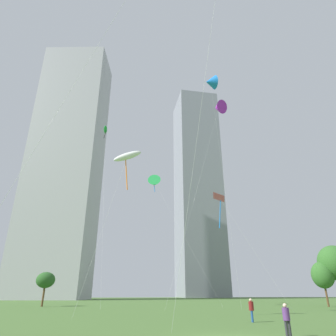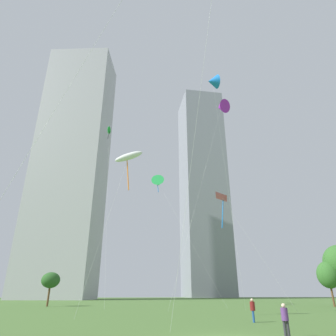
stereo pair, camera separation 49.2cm
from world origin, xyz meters
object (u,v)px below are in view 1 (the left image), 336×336
object	(u,v)px
kite_flying_2	(105,130)
kite_flying_8	(155,182)
person_standing_1	(251,308)
distant_highrise_1	(67,161)
person_standing_2	(286,317)
park_tree_0	(334,263)
park_tree_1	(46,280)
kite_flying_4	(219,108)
kite_flying_3	(127,157)
kite_flying_7	(219,200)
kite_flying_6	(211,82)
distant_highrise_0	(197,188)
park_tree_2	(323,275)

from	to	relation	value
kite_flying_2	kite_flying_8	world-z (taller)	kite_flying_2
person_standing_1	distant_highrise_1	size ratio (longest dim) A/B	0.02
person_standing_2	park_tree_0	world-z (taller)	park_tree_0
person_standing_2	kite_flying_8	xyz separation A→B (m)	(-3.00, 35.37, 19.83)
distant_highrise_1	park_tree_1	bearing A→B (deg)	-69.28
kite_flying_2	kite_flying_4	bearing A→B (deg)	-31.81
kite_flying_3	park_tree_1	size ratio (longest dim) A/B	3.04
kite_flying_7	park_tree_0	world-z (taller)	kite_flying_7
park_tree_0	park_tree_1	size ratio (longest dim) A/B	1.80
kite_flying_3	kite_flying_6	world-z (taller)	kite_flying_6
kite_flying_7	kite_flying_8	bearing A→B (deg)	109.78
kite_flying_3	kite_flying_6	bearing A→B (deg)	28.64
kite_flying_4	kite_flying_3	bearing A→B (deg)	-137.38
kite_flying_7	kite_flying_3	bearing A→B (deg)	-154.46
kite_flying_8	park_tree_1	distance (m)	24.50
person_standing_1	kite_flying_7	xyz separation A→B (m)	(1.57, 10.08, 11.56)
kite_flying_8	distant_highrise_1	size ratio (longest dim) A/B	0.23
kite_flying_8	park_tree_0	size ratio (longest dim) A/B	2.33
kite_flying_3	park_tree_0	size ratio (longest dim) A/B	1.68
person_standing_1	park_tree_0	distance (m)	34.79
kite_flying_3	person_standing_1	bearing A→B (deg)	-24.59
person_standing_1	distant_highrise_0	bearing A→B (deg)	-175.28
kite_flying_7	person_standing_1	bearing A→B (deg)	-98.84
kite_flying_7	distant_highrise_1	size ratio (longest dim) A/B	0.14
kite_flying_8	distant_highrise_0	distance (m)	109.31
person_standing_1	kite_flying_8	world-z (taller)	kite_flying_8
park_tree_2	distant_highrise_0	xyz separation A→B (m)	(6.45, 101.69, 50.22)
park_tree_2	distant_highrise_0	bearing A→B (deg)	86.37
kite_flying_2	distant_highrise_1	world-z (taller)	distant_highrise_1
person_standing_1	kite_flying_6	size ratio (longest dim) A/B	0.05
kite_flying_2	park_tree_1	distance (m)	30.32
kite_flying_6	kite_flying_8	size ratio (longest dim) A/B	1.47
kite_flying_4	park_tree_2	distance (m)	33.11
person_standing_1	kite_flying_7	bearing A→B (deg)	-170.85
person_standing_2	distant_highrise_1	xyz separation A→B (m)	(-30.71, 92.51, 47.50)
kite_flying_2	kite_flying_7	world-z (taller)	kite_flying_2
person_standing_1	park_tree_0	world-z (taller)	park_tree_0
kite_flying_3	park_tree_2	xyz separation A→B (m)	(33.10, 19.08, -10.32)
kite_flying_2	kite_flying_8	xyz separation A→B (m)	(10.04, -4.31, -12.66)
kite_flying_2	kite_flying_7	xyz separation A→B (m)	(16.24, -21.55, -20.88)
kite_flying_3	kite_flying_7	bearing A→B (deg)	25.54
kite_flying_3	distant_highrise_0	distance (m)	133.19
kite_flying_4	distant_highrise_1	distance (m)	77.37
kite_flying_4	park_tree_2	xyz separation A→B (m)	(17.42, 4.65, -27.77)
kite_flying_4	kite_flying_6	xyz separation A→B (m)	(-3.93, -8.01, -1.30)
kite_flying_6	distant_highrise_0	distance (m)	120.06
distant_highrise_0	distant_highrise_1	world-z (taller)	distant_highrise_0
kite_flying_4	kite_flying_7	xyz separation A→B (m)	(-4.13, -8.91, -20.02)
person_standing_2	kite_flying_3	distance (m)	20.73
kite_flying_2	person_standing_1	bearing A→B (deg)	-65.11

